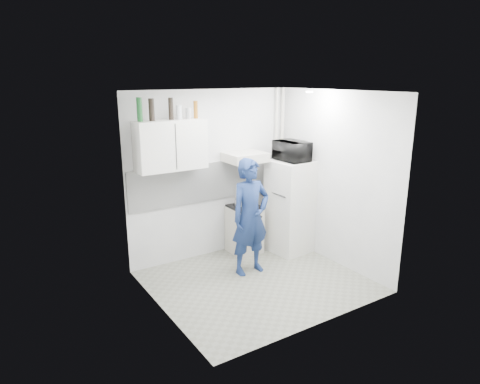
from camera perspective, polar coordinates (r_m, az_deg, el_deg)
floor at (r=6.12m, az=2.30°, el=-11.87°), size 2.80×2.80×0.00m
ceiling at (r=5.45m, az=2.60°, el=13.24°), size 2.80×2.80×0.00m
wall_back at (r=6.68m, az=-3.73°, el=2.34°), size 2.80×0.00×2.80m
wall_left at (r=5.01m, az=-10.81°, el=-2.34°), size 0.00×2.60×2.60m
wall_right at (r=6.53m, az=12.56°, el=1.70°), size 0.00×2.60×2.60m
person at (r=6.10m, az=1.38°, el=-3.33°), size 0.62×0.42×1.69m
stove at (r=6.95m, az=0.58°, el=-5.04°), size 0.47×0.47×0.75m
fridge at (r=6.94m, az=6.74°, el=-1.92°), size 0.68×0.68×1.50m
stove_top at (r=6.83m, az=0.59°, el=-1.96°), size 0.45×0.45×0.03m
saucepan at (r=6.83m, az=-0.03°, el=-1.39°), size 0.18×0.18×0.10m
microwave at (r=6.73m, az=6.98°, el=5.45°), size 0.56×0.38×0.31m
bottle_a at (r=5.88m, az=-13.25°, el=10.66°), size 0.07×0.07×0.32m
bottle_b at (r=5.94m, az=-11.72°, el=10.69°), size 0.08×0.08×0.30m
bottle_d at (r=6.05m, az=-9.20°, el=10.90°), size 0.07×0.07×0.30m
canister_a at (r=6.10m, az=-8.12°, el=10.48°), size 0.08×0.08×0.19m
canister_b at (r=6.16m, az=-6.90°, el=10.37°), size 0.08×0.08×0.15m
bottle_e at (r=6.21m, az=-5.93°, el=10.87°), size 0.06×0.06×0.25m
upper_cabinet at (r=6.10m, az=-9.22°, el=6.19°), size 1.00×0.35×0.70m
range_hood at (r=6.64m, az=0.69°, el=4.68°), size 0.60×0.50×0.14m
backsplash at (r=6.69m, az=-3.65°, el=1.48°), size 2.74×0.03×0.60m
pipe_a at (r=7.32m, az=5.53°, el=3.44°), size 0.05×0.05×2.60m
pipe_b at (r=7.25m, az=4.78°, el=3.34°), size 0.04×0.04×2.60m
ceiling_spot_fixture at (r=6.23m, az=9.24°, el=13.05°), size 0.10×0.10×0.02m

